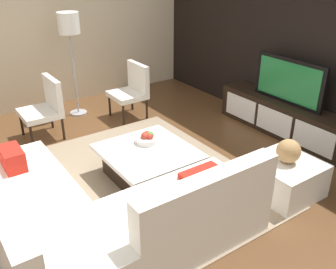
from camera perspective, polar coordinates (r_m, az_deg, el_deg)
ground_plane at (r=4.46m, az=-3.39°, el=-7.56°), size 14.00×14.00×0.00m
feature_wall_back at (r=5.70m, az=20.70°, el=13.69°), size 6.40×0.12×2.80m
side_wall_left at (r=6.81m, az=-17.08°, el=16.00°), size 0.12×5.20×2.80m
area_rug at (r=4.53m, az=-4.06°, el=-6.93°), size 2.99×2.41×0.01m
media_console at (r=5.79m, az=17.16°, el=2.37°), size 2.19×0.44×0.50m
television at (r=5.60m, az=17.93°, el=7.74°), size 1.15×0.06×0.65m
sectional_couch at (r=3.61m, az=-11.56°, el=-11.70°), size 2.33×2.29×0.84m
coffee_table at (r=4.47m, az=-3.04°, el=-4.43°), size 1.05×1.00×0.38m
accent_chair_near at (r=5.66m, az=-18.12°, el=4.32°), size 0.58×0.53×0.87m
floor_lamp at (r=6.15m, az=-14.82°, el=15.23°), size 0.33×0.33×1.65m
ottoman at (r=4.40m, az=17.28°, el=-6.24°), size 0.70×0.70×0.40m
fruit_bowl at (r=4.53m, az=-3.22°, el=-0.54°), size 0.28×0.28×0.14m
accent_chair_far at (r=6.12m, az=-5.46°, el=7.15°), size 0.56×0.51×0.87m
decorative_ball at (r=4.24m, az=17.87°, el=-2.43°), size 0.26×0.26×0.26m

